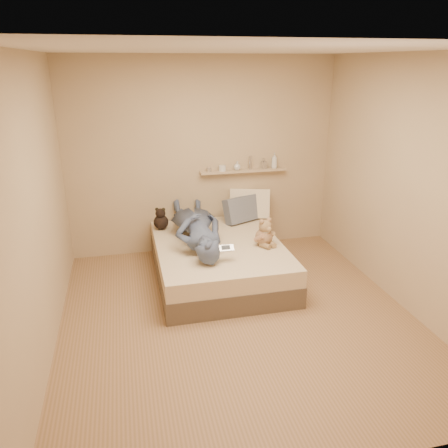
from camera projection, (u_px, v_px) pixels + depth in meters
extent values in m
plane|color=#966F4D|center=(238.00, 317.00, 4.56)|extent=(3.80, 3.80, 0.00)
plane|color=silver|center=(242.00, 49.00, 3.65)|extent=(3.80, 3.80, 0.00)
plane|color=tan|center=(203.00, 157.00, 5.84)|extent=(3.60, 0.00, 3.60)
plane|color=tan|center=(330.00, 297.00, 2.37)|extent=(3.60, 0.00, 3.60)
plane|color=tan|center=(36.00, 212.00, 3.72)|extent=(0.00, 3.80, 3.80)
plane|color=tan|center=(408.00, 186.00, 4.49)|extent=(0.00, 3.80, 3.80)
cube|color=brown|center=(219.00, 268.00, 5.37)|extent=(1.50, 1.90, 0.25)
cube|color=beige|center=(219.00, 251.00, 5.29)|extent=(1.48, 1.88, 0.20)
cube|color=silver|center=(226.00, 248.00, 4.72)|extent=(0.18, 0.08, 0.06)
cube|color=black|center=(226.00, 247.00, 4.71)|extent=(0.09, 0.04, 0.03)
sphere|color=#916C4F|center=(264.00, 237.00, 5.17)|extent=(0.21, 0.21, 0.21)
sphere|color=tan|center=(265.00, 226.00, 5.11)|extent=(0.15, 0.15, 0.15)
sphere|color=tan|center=(262.00, 222.00, 5.06)|extent=(0.06, 0.06, 0.06)
sphere|color=#9A7B54|center=(269.00, 220.00, 5.11)|extent=(0.06, 0.06, 0.06)
sphere|color=#A28259|center=(269.00, 229.00, 5.06)|extent=(0.06, 0.06, 0.06)
cylinder|color=#A77859|center=(259.00, 238.00, 5.10)|extent=(0.13, 0.14, 0.12)
cylinder|color=olive|center=(272.00, 235.00, 5.20)|extent=(0.06, 0.14, 0.12)
cylinder|color=olive|center=(265.00, 246.00, 5.10)|extent=(0.13, 0.15, 0.07)
cylinder|color=#9B7C53|center=(272.00, 244.00, 5.15)|extent=(0.08, 0.15, 0.07)
cylinder|color=#BEB7A2|center=(265.00, 231.00, 5.13)|extent=(0.14, 0.14, 0.02)
sphere|color=black|center=(161.00, 222.00, 5.67)|extent=(0.19, 0.19, 0.19)
sphere|color=black|center=(160.00, 213.00, 5.61)|extent=(0.13, 0.13, 0.13)
sphere|color=black|center=(157.00, 209.00, 5.60)|extent=(0.05, 0.05, 0.05)
sphere|color=black|center=(163.00, 210.00, 5.59)|extent=(0.05, 0.05, 0.05)
cube|color=beige|center=(250.00, 203.00, 6.07)|extent=(0.60, 0.42, 0.43)
cube|color=slate|center=(241.00, 209.00, 5.92)|extent=(0.55, 0.41, 0.37)
imported|color=#45536C|center=(196.00, 226.00, 5.26)|extent=(0.58, 1.59, 0.38)
cube|color=tan|center=(243.00, 171.00, 5.97)|extent=(1.20, 0.12, 0.03)
cylinder|color=#A99D91|center=(209.00, 170.00, 5.85)|extent=(0.06, 0.06, 0.06)
cylinder|color=white|center=(222.00, 168.00, 5.89)|extent=(0.10, 0.10, 0.07)
imported|color=silver|center=(237.00, 166.00, 5.93)|extent=(0.11, 0.11, 0.12)
cylinder|color=#BAB9BE|center=(250.00, 163.00, 5.96)|extent=(0.04, 0.04, 0.18)
imported|color=silver|center=(264.00, 163.00, 6.00)|extent=(0.08, 0.08, 0.15)
imported|color=white|center=(274.00, 161.00, 6.02)|extent=(0.10, 0.11, 0.21)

